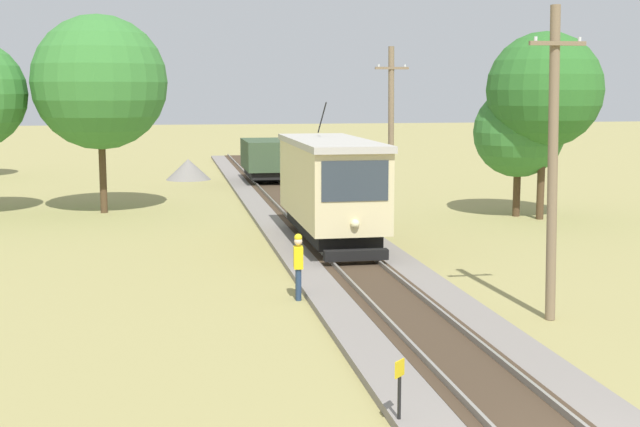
% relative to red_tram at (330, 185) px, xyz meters
% --- Properties ---
extents(red_tram, '(2.60, 8.54, 4.79)m').
position_rel_red_tram_xyz_m(red_tram, '(0.00, 0.00, 0.00)').
color(red_tram, beige).
rests_on(red_tram, rail_right).
extents(freight_car, '(2.40, 5.20, 2.31)m').
position_rel_red_tram_xyz_m(freight_car, '(-0.00, 20.44, -0.64)').
color(freight_car, '#384C33').
rests_on(freight_car, rail_right).
extents(utility_pole_near_tram, '(1.40, 0.61, 7.51)m').
position_rel_red_tram_xyz_m(utility_pole_near_tram, '(3.42, -10.30, 1.66)').
color(utility_pole_near_tram, '#7A664C').
rests_on(utility_pole_near_tram, ground).
extents(utility_pole_mid, '(1.40, 0.50, 7.29)m').
position_rel_red_tram_xyz_m(utility_pole_mid, '(3.42, 4.56, 1.55)').
color(utility_pole_mid, '#7A664C').
rests_on(utility_pole_mid, ground).
extents(trackside_signal_marker, '(0.21, 0.21, 1.18)m').
position_rel_red_tram_xyz_m(trackside_signal_marker, '(-2.01, -16.32, -1.53)').
color(trackside_signal_marker, black).
rests_on(trackside_signal_marker, ground).
extents(gravel_pile, '(2.79, 2.79, 1.29)m').
position_rel_red_tram_xyz_m(gravel_pile, '(-4.39, 24.01, -1.55)').
color(gravel_pile, gray).
rests_on(gravel_pile, ground).
extents(track_worker, '(0.27, 0.40, 1.78)m').
position_rel_red_tram_xyz_m(track_worker, '(-2.30, -7.46, -1.21)').
color(track_worker, navy).
rests_on(track_worker, ground).
extents(tree_left_near, '(5.99, 5.99, 8.87)m').
position_rel_red_tram_xyz_m(tree_left_near, '(-8.54, 10.09, 3.67)').
color(tree_left_near, '#4C3823').
rests_on(tree_left_near, ground).
extents(tree_right_near, '(3.95, 3.95, 5.69)m').
position_rel_red_tram_xyz_m(tree_right_near, '(9.49, 5.74, 1.52)').
color(tree_right_near, '#4C3823').
rests_on(tree_right_near, ground).
extents(tree_horizon, '(4.91, 4.91, 7.99)m').
position_rel_red_tram_xyz_m(tree_horizon, '(10.15, 4.75, 3.33)').
color(tree_horizon, '#4C3823').
rests_on(tree_horizon, ground).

